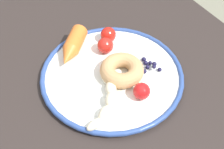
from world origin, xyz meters
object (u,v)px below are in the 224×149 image
at_px(plate, 112,75).
at_px(tomato_mid, 142,91).
at_px(tomato_near, 105,45).
at_px(tomato_far, 108,35).
at_px(blueberry_pile, 146,66).
at_px(donut, 122,70).
at_px(dining_table, 107,124).
at_px(banana, 107,100).
at_px(carrot_orange, 72,47).

relative_size(plate, tomato_mid, 8.95).
height_order(tomato_near, tomato_far, same).
height_order(plate, blueberry_pile, blueberry_pile).
xyz_separation_m(donut, tomato_near, (0.09, -0.01, 0.00)).
height_order(dining_table, blueberry_pile, blueberry_pile).
distance_m(banana, blueberry_pile, 0.15).
bearing_deg(plate, carrot_orange, 21.18).
relative_size(dining_table, tomato_mid, 27.27).
relative_size(blueberry_pile, tomato_near, 1.33).
relative_size(plate, donut, 3.30).
bearing_deg(tomato_near, blueberry_pile, -151.57).
xyz_separation_m(plate, donut, (-0.01, -0.02, 0.02)).
distance_m(banana, tomato_far, 0.21).
distance_m(carrot_orange, tomato_near, 0.08).
xyz_separation_m(carrot_orange, tomato_near, (-0.04, -0.07, -0.00)).
bearing_deg(blueberry_pile, plate, 73.39).
xyz_separation_m(banana, tomato_mid, (-0.02, -0.08, 0.01)).
distance_m(dining_table, donut, 0.15).
bearing_deg(banana, tomato_mid, -106.43).
bearing_deg(blueberry_pile, dining_table, 101.48).
relative_size(tomato_near, tomato_mid, 1.06).
xyz_separation_m(donut, tomato_mid, (-0.08, -0.00, 0.00)).
bearing_deg(carrot_orange, blueberry_pile, -137.76).
xyz_separation_m(dining_table, tomato_near, (0.13, -0.07, 0.13)).
relative_size(blueberry_pile, tomato_mid, 1.41).
xyz_separation_m(dining_table, donut, (0.04, -0.06, 0.13)).
height_order(carrot_orange, tomato_near, carrot_orange).
xyz_separation_m(donut, tomato_far, (0.12, -0.04, 0.00)).
xyz_separation_m(blueberry_pile, tomato_mid, (-0.07, 0.06, 0.01)).
bearing_deg(blueberry_pile, tomato_near, 28.43).
bearing_deg(donut, blueberry_pile, -99.08).
height_order(carrot_orange, tomato_mid, carrot_orange).
xyz_separation_m(plate, tomato_mid, (-0.09, -0.02, 0.02)).
relative_size(dining_table, banana, 8.12).
relative_size(carrot_orange, tomato_near, 2.90).
height_order(donut, blueberry_pile, donut).
bearing_deg(tomato_mid, blueberry_pile, -42.87).
bearing_deg(plate, tomato_far, -27.17).
height_order(dining_table, tomato_near, tomato_near).
height_order(dining_table, banana, banana).
xyz_separation_m(carrot_orange, donut, (-0.13, -0.06, -0.00)).
relative_size(blueberry_pile, tomato_far, 1.35).
bearing_deg(carrot_orange, plate, -158.82).
height_order(blueberry_pile, tomato_near, tomato_near).
distance_m(tomato_near, tomato_far, 0.04).
relative_size(donut, tomato_near, 2.55).
xyz_separation_m(banana, tomato_near, (0.15, -0.08, 0.01)).
xyz_separation_m(dining_table, plate, (0.05, -0.05, 0.11)).
height_order(banana, tomato_far, tomato_far).
distance_m(dining_table, tomato_near, 0.20).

